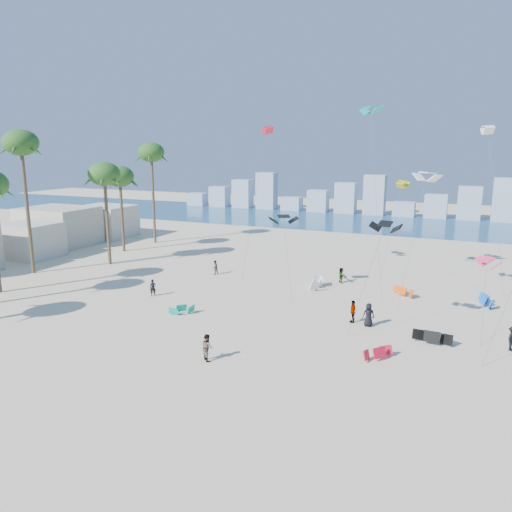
% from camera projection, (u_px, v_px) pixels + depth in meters
% --- Properties ---
extents(ground, '(220.00, 220.00, 0.00)m').
position_uv_depth(ground, '(116.00, 367.00, 32.35)').
color(ground, beige).
rests_on(ground, ground).
extents(ocean, '(220.00, 220.00, 0.00)m').
position_uv_depth(ocean, '(357.00, 220.00, 96.65)').
color(ocean, navy).
rests_on(ocean, ground).
extents(kitesurfer_near, '(0.72, 0.66, 1.66)m').
position_uv_depth(kitesurfer_near, '(153.00, 288.00, 47.53)').
color(kitesurfer_near, black).
rests_on(kitesurfer_near, ground).
extents(kitesurfer_mid, '(1.14, 1.10, 1.85)m').
position_uv_depth(kitesurfer_mid, '(207.00, 347.00, 33.21)').
color(kitesurfer_mid, gray).
rests_on(kitesurfer_mid, ground).
extents(kitesurfers_far, '(33.29, 14.12, 1.92)m').
position_uv_depth(kitesurfers_far, '(375.00, 302.00, 43.06)').
color(kitesurfers_far, black).
rests_on(kitesurfers_far, ground).
extents(grounded_kites, '(26.07, 18.64, 1.05)m').
position_uv_depth(grounded_kites, '(372.00, 305.00, 43.43)').
color(grounded_kites, '#0DA492').
rests_on(grounded_kites, ground).
extents(flying_kites, '(34.34, 25.83, 18.59)m').
position_uv_depth(flying_kites, '(417.00, 170.00, 45.71)').
color(flying_kites, black).
rests_on(flying_kites, ground).
extents(palm_row, '(8.95, 44.80, 16.05)m').
position_uv_depth(palm_row, '(44.00, 172.00, 53.02)').
color(palm_row, brown).
rests_on(palm_row, ground).
extents(beachfront_buildings, '(11.50, 43.00, 6.00)m').
position_uv_depth(beachfront_buildings, '(12.00, 238.00, 63.63)').
color(beachfront_buildings, beige).
rests_on(beachfront_buildings, ground).
extents(distant_skyline, '(85.00, 3.00, 8.40)m').
position_uv_depth(distant_skyline, '(362.00, 200.00, 105.37)').
color(distant_skyline, '#9EADBF').
rests_on(distant_skyline, ground).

